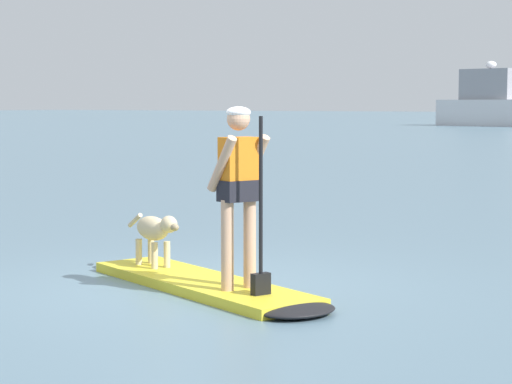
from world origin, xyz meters
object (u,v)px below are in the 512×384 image
dog (155,231)px  moored_boat_far_starboard (496,105)px  person_paddler (240,184)px  paddleboard (214,287)px

dog → moored_boat_far_starboard: 72.43m
person_paddler → dog: size_ratio=1.75×
person_paddler → moored_boat_far_starboard: (-22.08, 69.97, 0.66)m
person_paddler → dog: bearing=159.8°
dog → moored_boat_far_starboard: size_ratio=0.09×
person_paddler → dog: person_paddler is taller
dog → paddleboard: bearing=-20.2°
paddleboard → person_paddler: bearing=-20.2°
person_paddler → moored_boat_far_starboard: bearing=107.5°
person_paddler → moored_boat_far_starboard: moored_boat_far_starboard is taller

